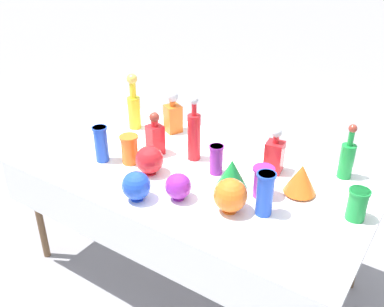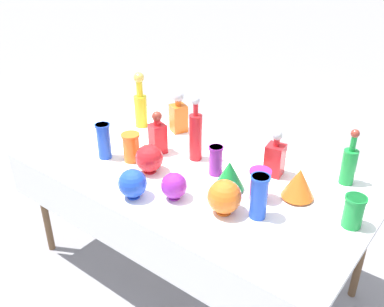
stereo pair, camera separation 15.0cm
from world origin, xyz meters
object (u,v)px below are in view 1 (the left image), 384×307
Objects in this scene: tall_bottle_0 at (134,106)px; round_bowl_3 at (136,186)px; tall_bottle_2 at (194,134)px; square_decanter_1 at (173,115)px; cardboard_box_behind_left at (241,177)px; slender_vase_0 at (101,143)px; slender_vase_3 at (265,193)px; round_bowl_1 at (149,160)px; slender_vase_1 at (216,159)px; round_bowl_0 at (178,186)px; fluted_vase_0 at (301,179)px; tall_bottle_1 at (347,158)px; round_bowl_2 at (230,195)px; slender_vase_2 at (263,181)px; slender_vase_5 at (357,204)px; fluted_vase_1 at (232,174)px; square_decanter_0 at (155,136)px; square_decanter_2 at (274,155)px; slender_vase_4 at (129,148)px.

round_bowl_3 is (0.56, -0.65, -0.08)m from tall_bottle_0.
tall_bottle_2 is 1.39× the size of square_decanter_1.
slender_vase_0 is at bearing -108.17° from cardboard_box_behind_left.
slender_vase_0 is at bearing -177.29° from slender_vase_3.
slender_vase_0 reaches higher than round_bowl_1.
slender_vase_1 is at bearing -15.31° from tall_bottle_0.
cardboard_box_behind_left is (-0.23, 1.18, -0.63)m from round_bowl_0.
slender_vase_1 reaches higher than fluted_vase_0.
tall_bottle_1 is 0.72m from round_bowl_2.
slender_vase_2 is 0.45m from slender_vase_5.
slender_vase_3 is 0.26m from fluted_vase_1.
round_bowl_0 is (-0.17, -0.24, -0.01)m from fluted_vase_1.
tall_bottle_0 is 1.41× the size of square_decanter_0.
tall_bottle_1 is at bearing 67.99° from slender_vase_3.
tall_bottle_2 is 0.24m from square_decanter_0.
slender_vase_2 is at bearing -14.33° from tall_bottle_0.
round_bowl_1 is (0.21, -0.51, -0.04)m from square_decanter_1.
slender_vase_1 is at bearing -172.54° from fluted_vase_0.
slender_vase_0 is at bearing -169.05° from slender_vase_2.
square_decanter_1 is 1.71× the size of fluted_vase_1.
tall_bottle_2 is 2.48× the size of slender_vase_5.
slender_vase_0 reaches higher than slender_vase_1.
square_decanter_0 is (-1.02, -0.36, -0.00)m from tall_bottle_1.
slender_vase_2 is 0.63m from round_bowl_3.
tall_bottle_1 is 1.41× the size of slender_vase_3.
tall_bottle_1 is 0.70m from slender_vase_1.
round_bowl_1 is 0.54m from round_bowl_2.
square_decanter_2 is at bearing 147.11° from fluted_vase_0.
slender_vase_2 is 1.06× the size of round_bowl_3.
square_decanter_2 is at bearing 159.36° from slender_vase_5.
slender_vase_5 is 0.91× the size of round_bowl_2.
square_decanter_1 is 1.81× the size of round_bowl_3.
slender_vase_3 is (0.57, -0.27, -0.04)m from tall_bottle_2.
tall_bottle_0 reaches higher than slender_vase_1.
round_bowl_1 is (0.32, 0.04, -0.03)m from slender_vase_0.
tall_bottle_0 is 2.30× the size of fluted_vase_1.
slender_vase_2 reaches higher than round_bowl_1.
square_decanter_1 is at bearing 143.81° from tall_bottle_2.
square_decanter_2 is at bearing 35.56° from round_bowl_1.
square_decanter_2 is 1.24× the size of slender_vase_0.
cardboard_box_behind_left is (-0.06, 1.29, -0.64)m from round_bowl_3.
square_decanter_0 reaches higher than slender_vase_0.
round_bowl_3 is at bearing -87.28° from cardboard_box_behind_left.
fluted_vase_1 is (-0.24, 0.11, -0.03)m from slender_vase_3.
fluted_vase_1 is at bearing 154.48° from slender_vase_3.
tall_bottle_2 reaches higher than slender_vase_1.
fluted_vase_1 is at bearing -173.34° from slender_vase_2.
tall_bottle_1 is 0.38m from square_decanter_2.
slender_vase_4 is (0.04, -0.48, -0.03)m from square_decanter_1.
slender_vase_4 reaches higher than cardboard_box_behind_left.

